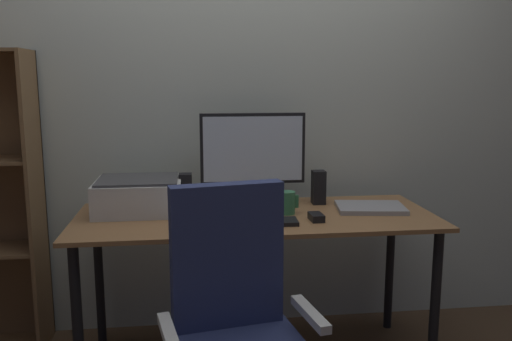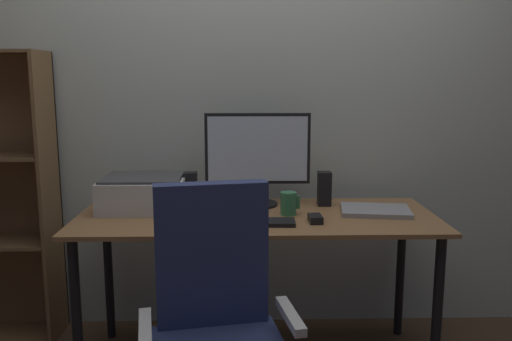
% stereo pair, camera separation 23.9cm
% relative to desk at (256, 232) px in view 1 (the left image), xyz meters
% --- Properties ---
extents(back_wall, '(6.40, 0.10, 2.60)m').
position_rel_desk_xyz_m(back_wall, '(0.00, 0.50, 0.64)').
color(back_wall, beige).
rests_on(back_wall, ground).
extents(desk, '(1.67, 0.66, 0.74)m').
position_rel_desk_xyz_m(desk, '(0.00, 0.00, 0.00)').
color(desk, olive).
rests_on(desk, ground).
extents(monitor, '(0.52, 0.20, 0.46)m').
position_rel_desk_xyz_m(monitor, '(0.01, 0.19, 0.35)').
color(monitor, black).
rests_on(monitor, desk).
extents(keyboard, '(0.29, 0.12, 0.02)m').
position_rel_desk_xyz_m(keyboard, '(0.02, -0.16, 0.09)').
color(keyboard, black).
rests_on(keyboard, desk).
extents(mouse, '(0.06, 0.10, 0.03)m').
position_rel_desk_xyz_m(mouse, '(0.26, -0.13, 0.10)').
color(mouse, black).
rests_on(mouse, desk).
extents(coffee_mug, '(0.09, 0.07, 0.11)m').
position_rel_desk_xyz_m(coffee_mug, '(0.15, -0.00, 0.14)').
color(coffee_mug, '#387F51').
rests_on(coffee_mug, desk).
extents(laptop, '(0.35, 0.27, 0.02)m').
position_rel_desk_xyz_m(laptop, '(0.56, 0.03, 0.10)').
color(laptop, '#99999E').
rests_on(laptop, desk).
extents(speaker_left, '(0.06, 0.07, 0.17)m').
position_rel_desk_xyz_m(speaker_left, '(-0.32, 0.18, 0.17)').
color(speaker_left, black).
rests_on(speaker_left, desk).
extents(speaker_right, '(0.06, 0.07, 0.17)m').
position_rel_desk_xyz_m(speaker_right, '(0.34, 0.18, 0.17)').
color(speaker_right, black).
rests_on(speaker_right, desk).
extents(printer, '(0.40, 0.34, 0.16)m').
position_rel_desk_xyz_m(printer, '(-0.55, 0.13, 0.16)').
color(printer, silver).
rests_on(printer, desk).
extents(paper_sheet, '(0.23, 0.31, 0.00)m').
position_rel_desk_xyz_m(paper_sheet, '(-0.27, -0.20, 0.09)').
color(paper_sheet, white).
rests_on(paper_sheet, desk).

